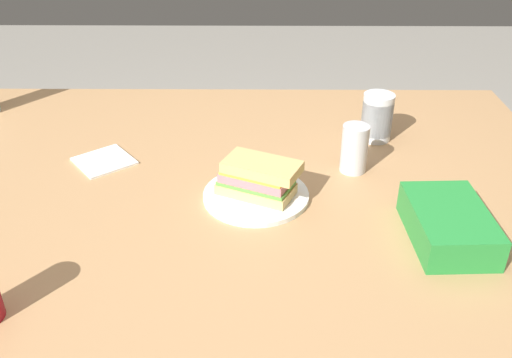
# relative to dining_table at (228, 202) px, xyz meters

# --- Properties ---
(dining_table) EXTENTS (1.70, 1.16, 0.73)m
(dining_table) POSITION_rel_dining_table_xyz_m (0.00, 0.00, 0.00)
(dining_table) COLOR tan
(dining_table) RESTS_ON ground_plane
(paper_plate) EXTENTS (0.25, 0.25, 0.01)m
(paper_plate) POSITION_rel_dining_table_xyz_m (0.07, -0.09, 0.08)
(paper_plate) COLOR white
(paper_plate) RESTS_ON dining_table
(sandwich) EXTENTS (0.21, 0.15, 0.08)m
(sandwich) POSITION_rel_dining_table_xyz_m (0.08, -0.09, 0.13)
(sandwich) COLOR #DBB26B
(sandwich) RESTS_ON paper_plate
(chip_bag) EXTENTS (0.16, 0.24, 0.07)m
(chip_bag) POSITION_rel_dining_table_xyz_m (0.47, -0.24, 0.11)
(chip_bag) COLOR #268C38
(chip_bag) RESTS_ON dining_table
(plastic_cup_stack) EXTENTS (0.08, 0.08, 0.13)m
(plastic_cup_stack) POSITION_rel_dining_table_xyz_m (0.40, 0.22, 0.14)
(plastic_cup_stack) COLOR silver
(plastic_cup_stack) RESTS_ON dining_table
(soda_can_silver) EXTENTS (0.07, 0.07, 0.12)m
(soda_can_silver) POSITION_rel_dining_table_xyz_m (0.31, 0.04, 0.13)
(soda_can_silver) COLOR silver
(soda_can_silver) RESTS_ON dining_table
(paper_napkin) EXTENTS (0.18, 0.18, 0.01)m
(paper_napkin) POSITION_rel_dining_table_xyz_m (-0.32, 0.08, 0.08)
(paper_napkin) COLOR white
(paper_napkin) RESTS_ON dining_table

